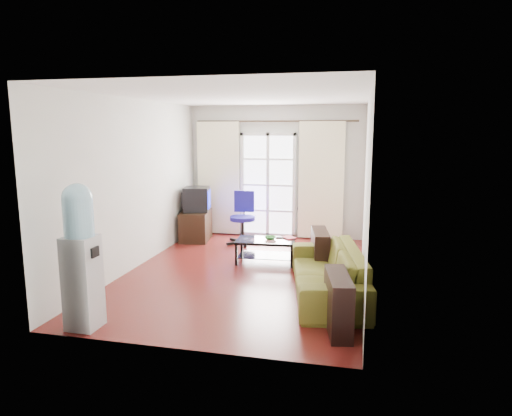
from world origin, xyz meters
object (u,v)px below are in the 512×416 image
(crt_tv, at_px, (196,199))
(sofa, at_px, (327,271))
(tv_stand, at_px, (196,226))
(task_chair, at_px, (243,228))
(coffee_table, at_px, (266,248))
(water_cooler, at_px, (81,254))

(crt_tv, bearing_deg, sofa, -54.57)
(sofa, relative_size, tv_stand, 2.89)
(sofa, relative_size, task_chair, 2.28)
(coffee_table, bearing_deg, water_cooler, -116.41)
(coffee_table, height_order, tv_stand, tv_stand)
(water_cooler, bearing_deg, coffee_table, 64.19)
(coffee_table, distance_m, water_cooler, 3.37)
(task_chair, bearing_deg, sofa, -59.10)
(coffee_table, relative_size, tv_stand, 1.26)
(tv_stand, distance_m, task_chair, 1.00)
(sofa, xyz_separation_m, task_chair, (-1.82, 2.49, -0.02))
(tv_stand, bearing_deg, crt_tv, 81.46)
(coffee_table, relative_size, task_chair, 0.99)
(task_chair, height_order, water_cooler, water_cooler)
(sofa, xyz_separation_m, water_cooler, (-2.59, -1.68, 0.54))
(sofa, height_order, coffee_table, sofa)
(tv_stand, xyz_separation_m, crt_tv, (0.00, 0.04, 0.54))
(tv_stand, distance_m, water_cooler, 4.26)
(sofa, relative_size, water_cooler, 1.41)
(water_cooler, bearing_deg, task_chair, 80.14)
(coffee_table, relative_size, water_cooler, 0.62)
(coffee_table, distance_m, crt_tv, 2.21)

